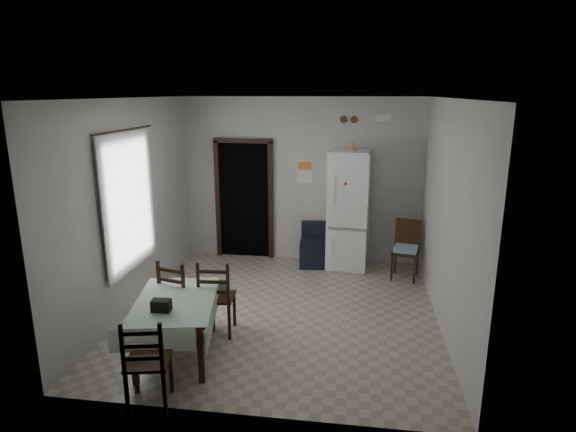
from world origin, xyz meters
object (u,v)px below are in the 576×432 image
Objects in this scene: corner_chair at (406,250)px; dining_chair_far_left at (181,295)px; fridge at (349,210)px; dining_chair_near_head at (148,360)px; navy_seat at (317,245)px; dining_table at (177,328)px; dining_chair_far_right at (217,296)px.

dining_chair_far_left reaches higher than corner_chair.
fridge is 1.17m from corner_chair.
fridge is 2.12× the size of corner_chair.
dining_chair_near_head is (0.22, -1.48, -0.02)m from dining_chair_far_left.
navy_seat is at bearing -104.26° from dining_chair_far_left.
corner_chair is 4.63m from dining_chair_near_head.
corner_chair is at bearing 33.82° from dining_table.
dining_chair_near_head is (-1.29, -4.13, 0.11)m from navy_seat.
navy_seat is at bearing -173.42° from fridge.
fridge reaches higher than dining_table.
corner_chair is (1.47, -0.43, 0.11)m from navy_seat.
dining_chair_near_head is (-2.76, -3.71, -0.00)m from corner_chair.
dining_chair_far_right is 1.52m from dining_chair_near_head.
corner_chair is at bearing -142.99° from dining_chair_far_right.
dining_chair_far_right is (-1.57, -2.63, -0.52)m from fridge.
navy_seat is 2.83m from dining_chair_far_right.
dining_chair_far_left is at bearing -1.36° from dining_chair_far_right.
corner_chair is at bearing -127.85° from dining_chair_far_left.
fridge is 3.11m from dining_chair_far_right.
fridge is at bearing 48.85° from dining_table.
navy_seat is 0.77× the size of corner_chair.
dining_chair_near_head is at bearing -113.87° from corner_chair.
fridge reaches higher than corner_chair.
dining_chair_far_right is (-2.52, -2.21, 0.01)m from corner_chair.
dining_table is 1.40× the size of dining_chair_near_head.
dining_chair_far_right is at bearing 51.73° from dining_table.
fridge is 2.07× the size of dining_chair_far_left.
dining_chair_far_left reaches higher than dining_table.
dining_table is 0.69m from dining_chair_far_right.
dining_chair_far_left is 0.99× the size of dining_chair_far_right.
navy_seat is 0.56× the size of dining_table.
corner_chair is 3.72m from dining_chair_far_left.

